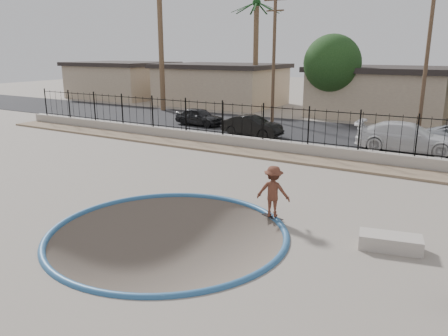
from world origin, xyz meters
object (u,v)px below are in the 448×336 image
skater (273,194)px  car_b (252,126)px  concrete_ledge (390,242)px  skateboard (272,217)px  car_c (408,137)px  car_a (199,117)px

skater → car_b: skater is taller
skater → concrete_ledge: 3.68m
skateboard → car_c: 12.33m
concrete_ledge → car_c: bearing=97.2°
car_a → car_c: (13.90, -1.26, 0.15)m
car_b → car_c: size_ratio=0.73×
skateboard → car_b: bearing=138.0°
skater → car_b: size_ratio=0.43×
skateboard → car_b: 13.67m
car_b → skater: bearing=-148.1°
skateboard → concrete_ledge: size_ratio=0.49×
skateboard → concrete_ledge: concrete_ledge is taller
car_a → car_c: car_c is taller
skater → car_a: skater is taller
concrete_ledge → car_b: 16.06m
skater → car_a: size_ratio=0.46×
skater → concrete_ledge: size_ratio=1.02×
skater → car_c: skater is taller
car_a → car_b: car_b is taller
skateboard → car_c: car_c is taller
car_c → car_a: bearing=81.7°
skateboard → car_c: (2.03, 12.14, 0.73)m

